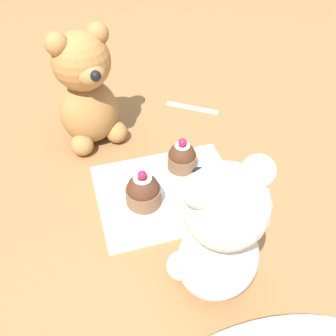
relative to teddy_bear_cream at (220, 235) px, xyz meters
name	(u,v)px	position (x,y,z in m)	size (l,w,h in m)	color
ground_plane	(168,193)	(0.01, -0.18, -0.10)	(4.00, 4.00, 0.00)	olive
knitted_placemat	(168,191)	(0.01, -0.18, -0.10)	(0.23, 0.19, 0.01)	silver
teddy_bear_cream	(220,235)	(0.00, 0.00, 0.00)	(0.12, 0.12, 0.21)	silver
teddy_bear_tan	(87,91)	(0.11, -0.36, 0.00)	(0.13, 0.12, 0.22)	#A3703D
cupcake_near_cream_bear	(143,191)	(0.05, -0.17, -0.08)	(0.06, 0.06, 0.07)	brown
saucer_plate	(182,168)	(-0.03, -0.22, -0.10)	(0.08, 0.08, 0.01)	white
cupcake_near_tan_bear	(182,157)	(-0.03, -0.22, -0.07)	(0.05, 0.05, 0.06)	brown
teaspoon	(192,107)	(-0.11, -0.40, -0.10)	(0.11, 0.01, 0.01)	silver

